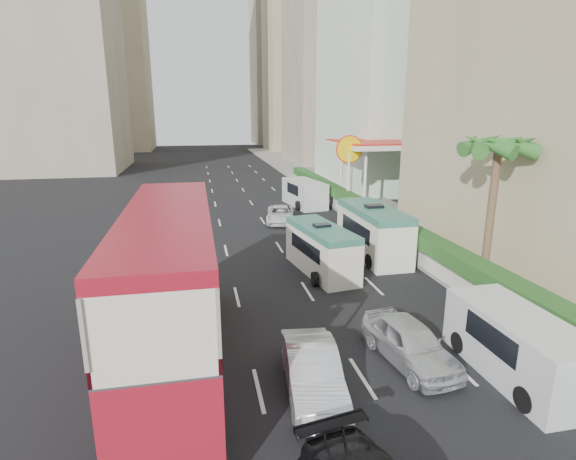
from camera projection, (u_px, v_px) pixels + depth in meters
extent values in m
plane|color=black|center=(353.00, 344.00, 15.72)|extent=(200.00, 200.00, 0.00)
cube|color=maroon|center=(172.00, 290.00, 13.92)|extent=(2.50, 11.00, 5.06)
imported|color=silver|center=(312.00, 392.00, 13.03)|extent=(1.86, 4.33, 1.39)
imported|color=silver|center=(408.00, 362.00, 14.64)|extent=(2.18, 4.31, 1.41)
imported|color=silver|center=(280.00, 222.00, 33.18)|extent=(2.76, 4.56, 1.18)
cube|color=silver|center=(321.00, 249.00, 22.58)|extent=(2.62, 5.59, 2.38)
cube|color=silver|center=(373.00, 232.00, 25.16)|extent=(2.18, 6.29, 2.77)
cube|color=silver|center=(518.00, 346.00, 13.65)|extent=(2.00, 4.97, 1.98)
cube|color=silver|center=(304.00, 193.00, 38.74)|extent=(2.96, 5.69, 2.17)
cube|color=#99968C|center=(354.00, 200.00, 41.12)|extent=(6.00, 120.00, 0.18)
cube|color=silver|center=(371.00, 223.00, 30.01)|extent=(0.30, 44.00, 1.00)
cube|color=#2D6626|center=(371.00, 211.00, 29.79)|extent=(1.10, 44.00, 0.70)
cylinder|color=brown|center=(491.00, 216.00, 20.16)|extent=(0.36, 0.36, 6.40)
cube|color=silver|center=(374.00, 173.00, 38.74)|extent=(6.50, 8.00, 5.50)
cube|color=tan|center=(301.00, 40.00, 91.10)|extent=(14.00, 14.00, 44.00)
cube|color=tan|center=(281.00, 62.00, 112.45)|extent=(14.00, 14.00, 40.00)
cube|color=tan|center=(104.00, 35.00, 90.90)|extent=(16.00, 16.00, 46.00)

